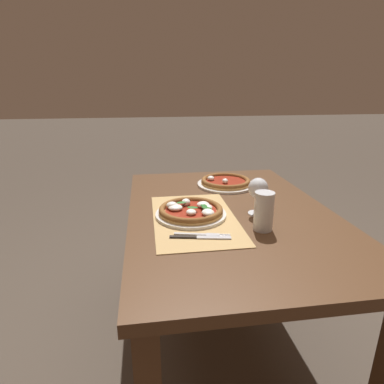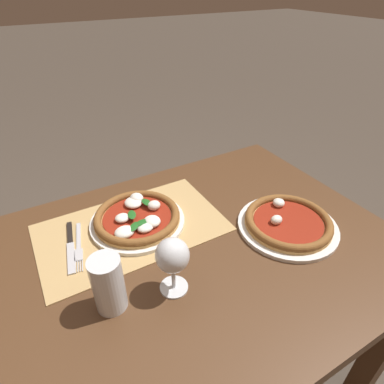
% 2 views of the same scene
% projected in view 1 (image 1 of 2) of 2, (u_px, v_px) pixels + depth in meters
% --- Properties ---
extents(ground_plane, '(24.00, 24.00, 0.00)m').
position_uv_depth(ground_plane, '(225.00, 347.00, 1.61)').
color(ground_plane, '#473D33').
extents(dining_table, '(1.27, 0.86, 0.74)m').
position_uv_depth(dining_table, '(229.00, 233.00, 1.40)').
color(dining_table, '#4C301C').
rests_on(dining_table, ground).
extents(paper_placemat, '(0.55, 0.33, 0.00)m').
position_uv_depth(paper_placemat, '(195.00, 218.00, 1.29)').
color(paper_placemat, tan).
rests_on(paper_placemat, dining_table).
extents(pizza_near, '(0.29, 0.29, 0.05)m').
position_uv_depth(pizza_near, '(191.00, 211.00, 1.30)').
color(pizza_near, silver).
rests_on(pizza_near, paper_placemat).
extents(pizza_far, '(0.30, 0.30, 0.05)m').
position_uv_depth(pizza_far, '(226.00, 182.00, 1.70)').
color(pizza_far, silver).
rests_on(pizza_far, dining_table).
extents(wine_glass, '(0.08, 0.08, 0.16)m').
position_uv_depth(wine_glass, '(258.00, 190.00, 1.30)').
color(wine_glass, silver).
rests_on(wine_glass, dining_table).
extents(pint_glass, '(0.07, 0.07, 0.15)m').
position_uv_depth(pint_glass, '(264.00, 212.00, 1.17)').
color(pint_glass, silver).
rests_on(pint_glass, dining_table).
extents(fork, '(0.06, 0.20, 0.00)m').
position_uv_depth(fork, '(202.00, 235.00, 1.13)').
color(fork, '#B7B7BC').
rests_on(fork, paper_placemat).
extents(knife, '(0.06, 0.21, 0.01)m').
position_uv_depth(knife, '(200.00, 237.00, 1.11)').
color(knife, black).
rests_on(knife, paper_placemat).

